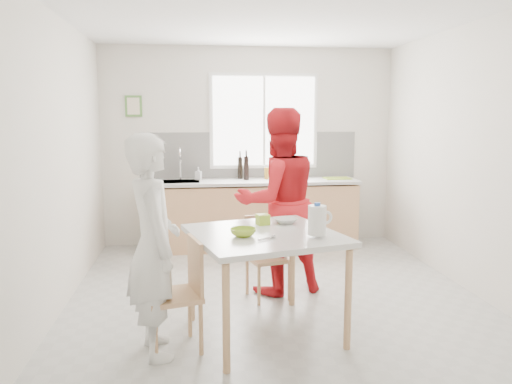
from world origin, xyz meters
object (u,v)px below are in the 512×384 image
Objects in this scene: bowl_white at (285,221)px; wine_bottle_a at (246,168)px; milk_jug at (318,220)px; person_white at (153,246)px; person_red at (278,202)px; bowl_green at (243,232)px; wine_bottle_b at (240,168)px; chair_left at (181,289)px; dining_table at (264,243)px; chair_far at (266,252)px.

wine_bottle_a is at bearing 91.75° from bowl_white.
bowl_white is 0.79× the size of milk_jug.
person_red reaches higher than person_white.
bowl_green is 0.67× the size of wine_bottle_b.
person_red reaches higher than wine_bottle_b.
bowl_white is (0.89, 0.49, 0.40)m from chair_left.
dining_table is at bearing 28.41° from bowl_green.
chair_left is at bearing -141.94° from chair_far.
wine_bottle_a is (-0.23, 2.97, 0.10)m from milk_jug.
milk_jug is (0.15, -0.51, 0.11)m from bowl_white.
bowl_white is (0.09, -0.56, 0.43)m from chair_far.
chair_left is 1.09m from bowl_white.
dining_table is 0.89m from person_white.
person_white is 1.25m from milk_jug.
person_white reaches higher than wine_bottle_a.
dining_table is 0.94m from chair_far.
chair_far is 1.22m from milk_jug.
person_red reaches higher than chair_left.
dining_table is at bearing 90.00° from chair_left.
milk_jug is (1.24, 0.03, 0.16)m from person_white.
bowl_green is at bearing -94.18° from person_white.
wine_bottle_a is (0.15, 2.78, 0.32)m from dining_table.
chair_far is 0.43× the size of person_red.
person_white reaches higher than chair_far.
dining_table is at bearing -91.62° from wine_bottle_b.
bowl_white is 0.65× the size of wine_bottle_b.
wine_bottle_b is at bearing 118.35° from wine_bottle_a.
chair_left is 0.52× the size of person_white.
milk_jug is 2.98m from wine_bottle_a.
bowl_green is at bearing -95.00° from wine_bottle_b.
wine_bottle_b is (-0.15, 2.60, 0.20)m from bowl_white.
milk_jug reaches higher than bowl_white.
dining_table is 4.20× the size of wine_bottle_a.
chair_far is 4.02× the size of bowl_green.
dining_table is at bearing 139.04° from milk_jug.
bowl_green is at bearing -134.66° from bowl_white.
bowl_green is at bearing -122.58° from chair_far.
milk_jug reaches higher than chair_far.
person_red is at bearing 74.12° from dining_table.
wine_bottle_b reaches higher than chair_far.
person_white is at bearing 32.41° from person_red.
wine_bottle_b reaches higher than bowl_white.
wine_bottle_b is at bearing 81.16° from milk_jug.
person_white is at bearing 166.91° from milk_jug.
wine_bottle_b is at bearing -31.06° from person_white.
wine_bottle_a is at bearing 75.16° from chair_far.
chair_left is at bearing -171.50° from bowl_green.
person_red is at bearing 80.49° from milk_jug.
wine_bottle_a reaches higher than dining_table.
wine_bottle_b is at bearing 152.02° from chair_left.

